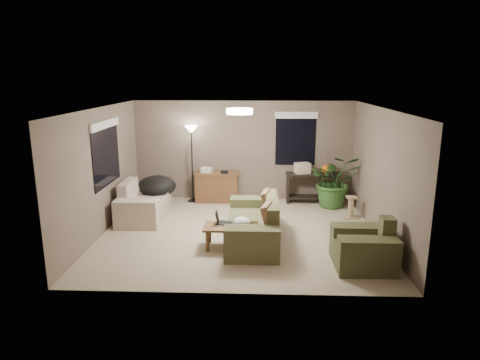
{
  "coord_description": "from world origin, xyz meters",
  "views": [
    {
      "loc": [
        0.33,
        -8.17,
        3.1
      ],
      "look_at": [
        0.0,
        0.2,
        1.05
      ],
      "focal_mm": 32.0,
      "sensor_mm": 36.0,
      "label": 1
    }
  ],
  "objects_px": {
    "desk": "(217,187)",
    "main_sofa": "(255,226)",
    "console_table": "(312,186)",
    "armchair": "(364,249)",
    "papasan_chair": "(157,190)",
    "cat_scratching_post": "(351,209)",
    "coffee_table": "(231,229)",
    "floor_lamp": "(191,139)",
    "loveseat": "(143,205)",
    "houseplant": "(334,186)"
  },
  "relations": [
    {
      "from": "loveseat",
      "to": "desk",
      "type": "height_order",
      "value": "loveseat"
    },
    {
      "from": "main_sofa",
      "to": "floor_lamp",
      "type": "relative_size",
      "value": 1.15
    },
    {
      "from": "armchair",
      "to": "coffee_table",
      "type": "height_order",
      "value": "armchair"
    },
    {
      "from": "armchair",
      "to": "desk",
      "type": "bearing_deg",
      "value": 127.28
    },
    {
      "from": "houseplant",
      "to": "coffee_table",
      "type": "bearing_deg",
      "value": -131.45
    },
    {
      "from": "floor_lamp",
      "to": "cat_scratching_post",
      "type": "distance_m",
      "value": 4.13
    },
    {
      "from": "desk",
      "to": "cat_scratching_post",
      "type": "relative_size",
      "value": 2.2
    },
    {
      "from": "main_sofa",
      "to": "floor_lamp",
      "type": "distance_m",
      "value": 3.33
    },
    {
      "from": "loveseat",
      "to": "coffee_table",
      "type": "relative_size",
      "value": 1.6
    },
    {
      "from": "coffee_table",
      "to": "console_table",
      "type": "distance_m",
      "value": 3.48
    },
    {
      "from": "main_sofa",
      "to": "console_table",
      "type": "xyz_separation_m",
      "value": [
        1.4,
        2.62,
        0.14
      ]
    },
    {
      "from": "desk",
      "to": "loveseat",
      "type": "bearing_deg",
      "value": -137.43
    },
    {
      "from": "coffee_table",
      "to": "papasan_chair",
      "type": "relative_size",
      "value": 0.87
    },
    {
      "from": "loveseat",
      "to": "floor_lamp",
      "type": "relative_size",
      "value": 0.84
    },
    {
      "from": "main_sofa",
      "to": "loveseat",
      "type": "xyz_separation_m",
      "value": [
        -2.5,
        1.24,
        0.0
      ]
    },
    {
      "from": "floor_lamp",
      "to": "papasan_chair",
      "type": "bearing_deg",
      "value": -139.15
    },
    {
      "from": "armchair",
      "to": "coffee_table",
      "type": "distance_m",
      "value": 2.37
    },
    {
      "from": "console_table",
      "to": "floor_lamp",
      "type": "distance_m",
      "value": 3.2
    },
    {
      "from": "desk",
      "to": "console_table",
      "type": "distance_m",
      "value": 2.38
    },
    {
      "from": "papasan_chair",
      "to": "coffee_table",
      "type": "bearing_deg",
      "value": -50.58
    },
    {
      "from": "console_table",
      "to": "armchair",
      "type": "bearing_deg",
      "value": -83.43
    },
    {
      "from": "armchair",
      "to": "desk",
      "type": "height_order",
      "value": "armchair"
    },
    {
      "from": "desk",
      "to": "floor_lamp",
      "type": "relative_size",
      "value": 0.58
    },
    {
      "from": "cat_scratching_post",
      "to": "coffee_table",
      "type": "bearing_deg",
      "value": -145.45
    },
    {
      "from": "main_sofa",
      "to": "houseplant",
      "type": "height_order",
      "value": "houseplant"
    },
    {
      "from": "floor_lamp",
      "to": "main_sofa",
      "type": "bearing_deg",
      "value": -58.95
    },
    {
      "from": "armchair",
      "to": "cat_scratching_post",
      "type": "height_order",
      "value": "armchair"
    },
    {
      "from": "armchair",
      "to": "coffee_table",
      "type": "relative_size",
      "value": 1.0
    },
    {
      "from": "desk",
      "to": "main_sofa",
      "type": "bearing_deg",
      "value": -69.78
    },
    {
      "from": "armchair",
      "to": "cat_scratching_post",
      "type": "xyz_separation_m",
      "value": [
        0.3,
        2.46,
        -0.08
      ]
    },
    {
      "from": "loveseat",
      "to": "papasan_chair",
      "type": "xyz_separation_m",
      "value": [
        0.16,
        0.73,
        0.17
      ]
    },
    {
      "from": "main_sofa",
      "to": "cat_scratching_post",
      "type": "distance_m",
      "value": 2.56
    },
    {
      "from": "main_sofa",
      "to": "floor_lamp",
      "type": "bearing_deg",
      "value": 121.05
    },
    {
      "from": "coffee_table",
      "to": "desk",
      "type": "bearing_deg",
      "value": 100.2
    },
    {
      "from": "armchair",
      "to": "cat_scratching_post",
      "type": "distance_m",
      "value": 2.48
    },
    {
      "from": "console_table",
      "to": "cat_scratching_post",
      "type": "bearing_deg",
      "value": -58.81
    },
    {
      "from": "armchair",
      "to": "papasan_chair",
      "type": "bearing_deg",
      "value": 144.13
    },
    {
      "from": "armchair",
      "to": "console_table",
      "type": "distance_m",
      "value": 3.68
    },
    {
      "from": "coffee_table",
      "to": "desk",
      "type": "xyz_separation_m",
      "value": [
        -0.54,
        2.98,
        0.02
      ]
    },
    {
      "from": "loveseat",
      "to": "houseplant",
      "type": "height_order",
      "value": "houseplant"
    },
    {
      "from": "main_sofa",
      "to": "desk",
      "type": "relative_size",
      "value": 2.0
    },
    {
      "from": "coffee_table",
      "to": "cat_scratching_post",
      "type": "distance_m",
      "value": 3.11
    },
    {
      "from": "main_sofa",
      "to": "floor_lamp",
      "type": "height_order",
      "value": "floor_lamp"
    },
    {
      "from": "main_sofa",
      "to": "armchair",
      "type": "xyz_separation_m",
      "value": [
        1.82,
        -1.03,
        0.0
      ]
    },
    {
      "from": "loveseat",
      "to": "main_sofa",
      "type": "bearing_deg",
      "value": -26.4
    },
    {
      "from": "main_sofa",
      "to": "cat_scratching_post",
      "type": "relative_size",
      "value": 4.4
    },
    {
      "from": "coffee_table",
      "to": "console_table",
      "type": "xyz_separation_m",
      "value": [
        1.84,
        2.96,
        0.08
      ]
    },
    {
      "from": "papasan_chair",
      "to": "floor_lamp",
      "type": "distance_m",
      "value": 1.51
    },
    {
      "from": "desk",
      "to": "console_table",
      "type": "bearing_deg",
      "value": -0.54
    },
    {
      "from": "papasan_chair",
      "to": "floor_lamp",
      "type": "xyz_separation_m",
      "value": [
        0.75,
        0.65,
        1.13
      ]
    }
  ]
}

